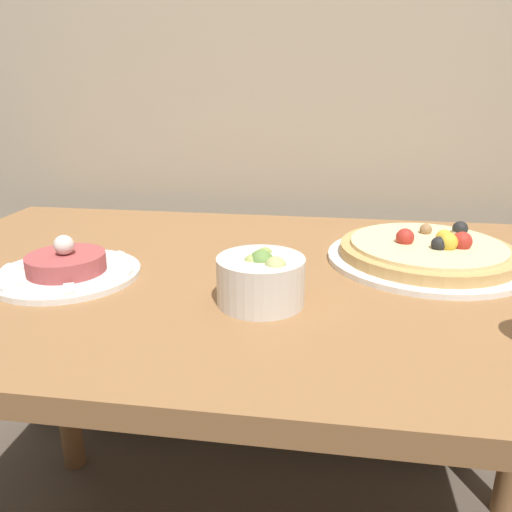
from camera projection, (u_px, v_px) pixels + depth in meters
dining_table at (260, 327)px, 0.89m from camera, size 1.34×0.78×0.78m
pizza_plate at (427, 252)px, 0.90m from camera, size 0.35×0.35×0.06m
tartare_plate at (67, 268)px, 0.83m from camera, size 0.24×0.24×0.07m
small_bowl at (261, 279)px, 0.72m from camera, size 0.13×0.13×0.08m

